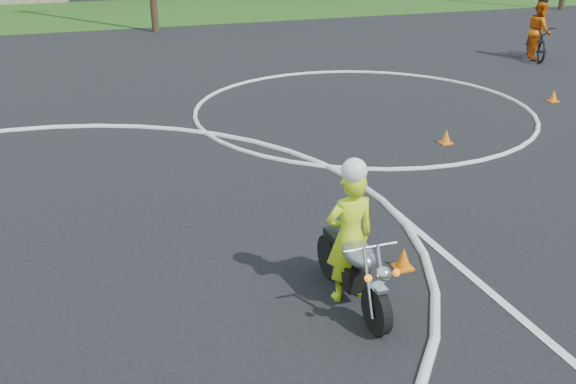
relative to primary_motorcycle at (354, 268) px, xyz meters
name	(u,v)px	position (x,y,z in m)	size (l,w,h in m)	color
grass_strip	(27,17)	(-4.29, 26.57, -0.47)	(120.00, 10.00, 0.02)	#1E4714
course_markings	(135,200)	(-2.12, 3.92, -0.47)	(19.05, 19.05, 0.12)	silver
primary_motorcycle	(354,268)	(0.00, 0.00, 0.00)	(0.66, 1.87, 0.98)	black
rider_primary_grp	(350,233)	(0.00, 0.13, 0.40)	(0.61, 0.40, 1.83)	#C9EA18
rider_second_grp	(538,37)	(11.61, 11.16, 0.23)	(1.52, 2.20, 2.00)	black
traffic_cones	(405,210)	(1.75, 1.89, -0.34)	(19.91, 10.86, 0.30)	orange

